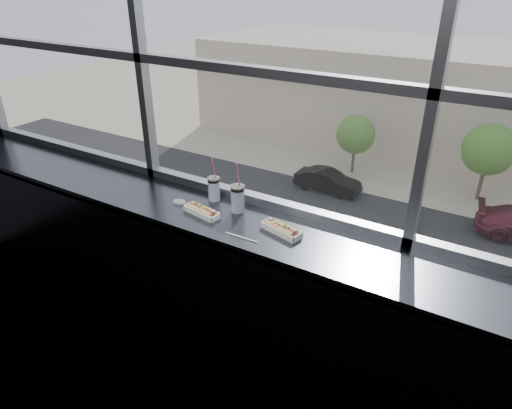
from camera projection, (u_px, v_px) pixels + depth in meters
The scene contains 20 objects.
wall_back_lower at pixel (262, 269), 3.42m from camera, with size 6.00×6.00×0.00m, color black.
window_glass at pixel (266, 18), 2.62m from camera, with size 6.00×6.00×0.00m, color silver.
window_mullions at pixel (264, 18), 2.61m from camera, with size 6.00×0.08×2.40m, color gray, non-canonical shape.
counter at pixel (241, 225), 2.97m from camera, with size 6.00×0.55×0.06m, color #484C54.
counter_fascia at pixel (222, 309), 3.02m from camera, with size 6.00×0.04×1.04m, color #484C54.
hotdog_tray_left at pixel (202, 211), 3.02m from camera, with size 0.28×0.13×0.07m.
hotdog_tray_right at pixel (281, 229), 2.81m from camera, with size 0.29×0.15×0.07m.
soda_cup_left at pixel (214, 188), 3.18m from camera, with size 0.09×0.09×0.33m.
soda_cup_right at pixel (238, 197), 3.03m from camera, with size 0.10×0.10×0.36m.
loose_straw at pixel (241, 237), 2.77m from camera, with size 0.01×0.01×0.23m, color white.
wrapper at pixel (179, 202), 3.17m from camera, with size 0.10×0.07×0.02m, color silver.
plaza_ground at pixel (501, 134), 41.80m from camera, with size 120.00×120.00×0.00m, color #A49D87.
street_asphalt at pixel (453, 257), 23.94m from camera, with size 80.00×10.00×0.06m, color black.
far_sidewalk at pixel (476, 199), 30.02m from camera, with size 80.00×6.00×0.04m, color #A49D87.
far_building at pixel (506, 104), 35.78m from camera, with size 50.00×14.00×8.00m, color #BDAA95.
car_far_a at pixel (328, 178), 30.56m from camera, with size 5.91×2.46×1.97m, color black.
car_near_c at pixel (465, 288), 19.93m from camera, with size 6.29×2.62×2.10m, color maroon.
car_near_a at pixel (205, 210), 26.43m from camera, with size 6.06×2.53×2.02m, color gray.
tree_left at pixel (356, 135), 32.60m from camera, with size 2.78×2.78×4.34m.
tree_center at pixel (489, 150), 28.39m from camera, with size 3.28×3.28×5.13m.
Camera 1 is at (1.41, -0.93, 2.56)m, focal length 32.00 mm.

